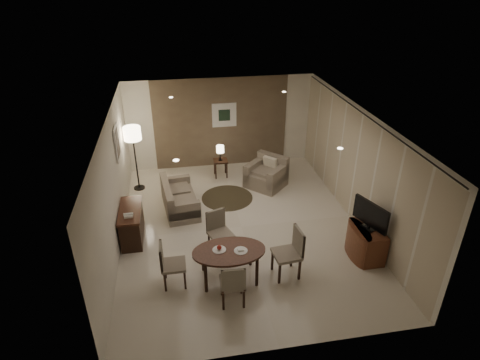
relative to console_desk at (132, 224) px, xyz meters
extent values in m
cube|color=beige|center=(2.49, 0.00, -0.38)|extent=(5.50, 7.00, 0.00)
cube|color=white|center=(2.49, 0.00, 2.33)|extent=(5.50, 7.00, 0.00)
cube|color=brown|center=(2.49, 3.50, 0.98)|extent=(5.50, 0.00, 2.70)
cube|color=beige|center=(-0.26, 0.00, 0.98)|extent=(0.00, 7.00, 2.70)
cube|color=beige|center=(5.24, 0.00, 0.98)|extent=(0.00, 7.00, 2.70)
cube|color=brown|center=(2.49, 3.48, 0.98)|extent=(3.96, 0.03, 2.70)
cylinder|color=black|center=(5.17, 0.00, 2.27)|extent=(0.03, 6.80, 0.03)
cube|color=silver|center=(2.59, 3.46, 1.23)|extent=(0.72, 0.03, 0.72)
cube|color=black|center=(2.59, 3.44, 1.23)|extent=(0.34, 0.01, 0.34)
cube|color=silver|center=(-0.23, 1.20, 1.48)|extent=(0.03, 0.60, 0.80)
cube|color=gray|center=(-0.21, 1.20, 1.48)|extent=(0.01, 0.46, 0.64)
cylinder|color=white|center=(1.09, -1.80, 2.31)|extent=(0.10, 0.10, 0.01)
cylinder|color=white|center=(3.89, -1.80, 2.31)|extent=(0.10, 0.10, 0.01)
cylinder|color=white|center=(1.09, 1.80, 2.31)|extent=(0.10, 0.10, 0.01)
cylinder|color=white|center=(3.89, 1.80, 2.31)|extent=(0.10, 0.10, 0.01)
cylinder|color=white|center=(1.77, -1.64, 0.30)|extent=(0.26, 0.26, 0.02)
cylinder|color=white|center=(2.17, -1.74, 0.30)|extent=(0.26, 0.26, 0.02)
sphere|color=red|center=(1.77, -1.64, 0.35)|extent=(0.09, 0.09, 0.09)
cube|color=white|center=(2.17, -1.74, 0.32)|extent=(0.12, 0.08, 0.03)
cylinder|color=#3C3322|center=(2.35, 1.39, -0.37)|extent=(1.36, 1.36, 0.01)
camera|label=1|loc=(1.10, -7.75, 5.06)|focal=30.00mm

